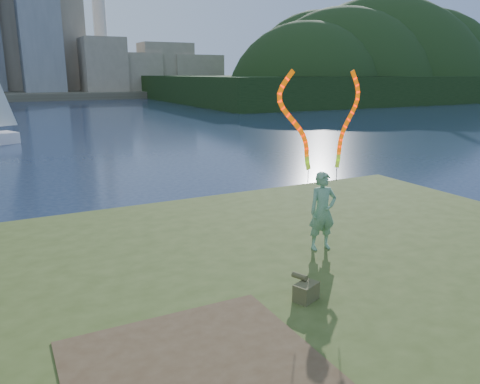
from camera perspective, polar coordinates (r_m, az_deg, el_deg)
ground at (r=10.13m, az=-0.31°, el=-11.98°), size 320.00×320.00×0.00m
grassy_knoll at (r=8.23m, az=7.22°, el=-16.07°), size 20.00×18.00×0.80m
dirt_patch at (r=6.42m, az=-5.25°, el=-20.72°), size 3.20×3.00×0.02m
far_shore at (r=103.26m, az=-25.37°, el=10.82°), size 320.00×40.00×1.20m
wooded_hill at (r=93.30m, az=16.20°, el=11.11°), size 78.00×50.00×63.00m
woman_with_ribbons at (r=9.97m, az=10.12°, el=0.83°), size 2.06×0.51×4.07m
canvas_bag at (r=8.05m, az=8.00°, el=-11.82°), size 0.49×0.55×0.40m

